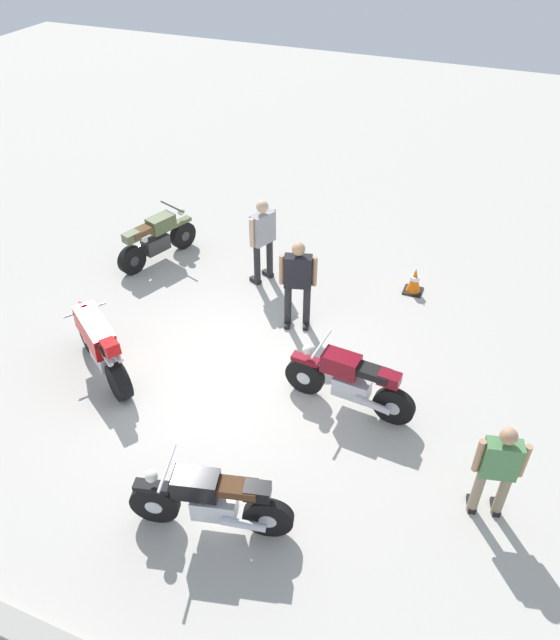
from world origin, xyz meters
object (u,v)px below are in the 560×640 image
object	(u,v)px
motorcycle_red_sportbike	(100,343)
motorcycle_olive_vintage	(157,239)
traffic_cone	(415,280)
person_in_gray_shirt	(263,236)
person_in_black_shirt	(298,280)
motorcycle_maroon_cruiser	(350,381)
motorcycle_black_cruiser	(211,501)
person_in_green_shirt	(498,468)

from	to	relation	value
motorcycle_red_sportbike	motorcycle_olive_vintage	distance (m)	3.48
motorcycle_olive_vintage	traffic_cone	size ratio (longest dim) A/B	3.57
person_in_gray_shirt	person_in_black_shirt	world-z (taller)	person_in_gray_shirt
motorcycle_maroon_cruiser	person_in_gray_shirt	world-z (taller)	person_in_gray_shirt
motorcycle_red_sportbike	motorcycle_olive_vintage	size ratio (longest dim) A/B	0.91
person_in_black_shirt	traffic_cone	size ratio (longest dim) A/B	3.22
motorcycle_black_cruiser	person_in_black_shirt	distance (m)	4.36
motorcycle_olive_vintage	person_in_gray_shirt	distance (m)	2.41
person_in_black_shirt	traffic_cone	xyz separation A→B (m)	(-1.74, -1.82, -0.72)
traffic_cone	person_in_green_shirt	bearing A→B (deg)	112.77
person_in_green_shirt	traffic_cone	bearing A→B (deg)	9.22
motorcycle_olive_vintage	person_in_black_shirt	size ratio (longest dim) A/B	1.11
motorcycle_maroon_cruiser	person_in_green_shirt	distance (m)	2.52
motorcycle_red_sportbike	person_in_green_shirt	size ratio (longest dim) A/B	1.10
motorcycle_black_cruiser	traffic_cone	xyz separation A→B (m)	(-1.24, -6.13, -0.26)
person_in_green_shirt	person_in_black_shirt	distance (m)	4.61
person_in_green_shirt	traffic_cone	xyz separation A→B (m)	(1.93, -4.60, -0.62)
motorcycle_maroon_cruiser	motorcycle_red_sportbike	bearing A→B (deg)	15.08
person_in_gray_shirt	person_in_black_shirt	xyz separation A→B (m)	(-1.13, 1.10, -0.03)
traffic_cone	motorcycle_black_cruiser	bearing A→B (deg)	78.55
traffic_cone	motorcycle_maroon_cruiser	bearing A→B (deg)	85.41
motorcycle_black_cruiser	person_in_gray_shirt	size ratio (longest dim) A/B	1.18
motorcycle_black_cruiser	motorcycle_olive_vintage	bearing A→B (deg)	-67.09
motorcycle_maroon_cruiser	person_in_green_shirt	xyz separation A→B (m)	(-2.21, 1.15, 0.36)
person_in_gray_shirt	traffic_cone	world-z (taller)	person_in_gray_shirt
motorcycle_olive_vintage	person_in_green_shirt	distance (m)	8.08
motorcycle_maroon_cruiser	person_in_green_shirt	bearing A→B (deg)	156.84
motorcycle_red_sportbike	person_in_gray_shirt	xyz separation A→B (m)	(-1.36, -3.47, 0.41)
motorcycle_red_sportbike	person_in_green_shirt	distance (m)	6.19
person_in_gray_shirt	motorcycle_olive_vintage	bearing A→B (deg)	25.82
motorcycle_maroon_cruiser	traffic_cone	size ratio (longest dim) A/B	3.95
motorcycle_olive_vintage	person_in_green_shirt	world-z (taller)	person_in_green_shirt
person_in_gray_shirt	traffic_cone	size ratio (longest dim) A/B	3.30
motorcycle_olive_vintage	person_in_green_shirt	xyz separation A→B (m)	(-7.15, 3.75, 0.39)
motorcycle_black_cruiser	motorcycle_olive_vintage	world-z (taller)	motorcycle_black_cruiser
traffic_cone	motorcycle_red_sportbike	bearing A→B (deg)	44.72
person_in_gray_shirt	person_in_green_shirt	bearing A→B (deg)	163.61
person_in_green_shirt	traffic_cone	distance (m)	5.03
motorcycle_red_sportbike	motorcycle_black_cruiser	distance (m)	3.57
person_in_gray_shirt	person_in_black_shirt	distance (m)	1.58
motorcycle_red_sportbike	person_in_black_shirt	size ratio (longest dim) A/B	1.01
motorcycle_red_sportbike	traffic_cone	bearing A→B (deg)	-101.53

